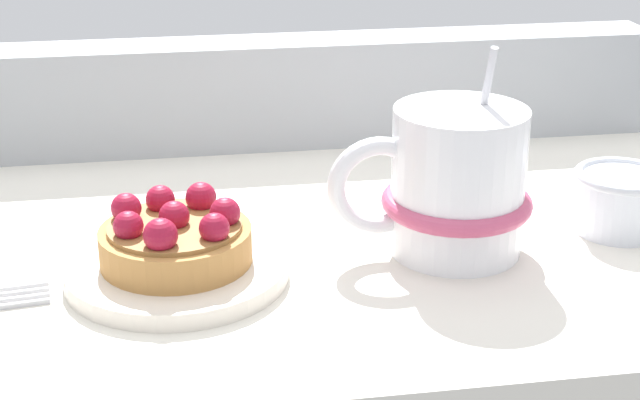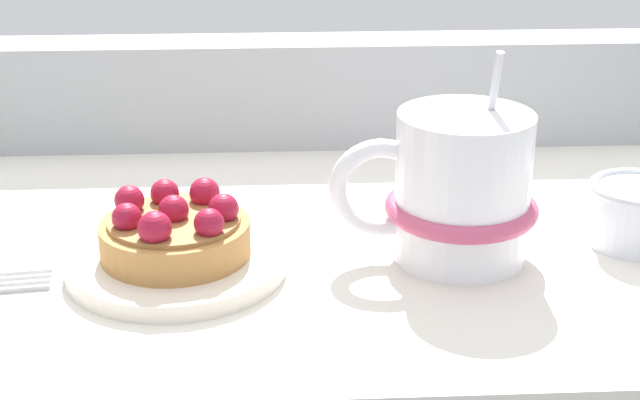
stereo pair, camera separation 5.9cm
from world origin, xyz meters
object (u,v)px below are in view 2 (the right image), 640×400
at_px(dessert_plate, 177,263).
at_px(sugar_bowl, 637,212).
at_px(raspberry_tart, 175,231).
at_px(coffee_mug, 457,189).

distance_m(dessert_plate, sugar_bowl, 0.29).
distance_m(dessert_plate, raspberry_tart, 0.02).
bearing_deg(dessert_plate, coffee_mug, 3.78).
height_order(coffee_mug, sugar_bowl, coffee_mug).
bearing_deg(raspberry_tart, coffee_mug, 3.75).
relative_size(coffee_mug, sugar_bowl, 2.09).
bearing_deg(sugar_bowl, raspberry_tart, -175.35).
relative_size(dessert_plate, coffee_mug, 1.01).
xyz_separation_m(dessert_plate, sugar_bowl, (0.29, 0.02, 0.02)).
xyz_separation_m(coffee_mug, sugar_bowl, (0.12, 0.01, -0.02)).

